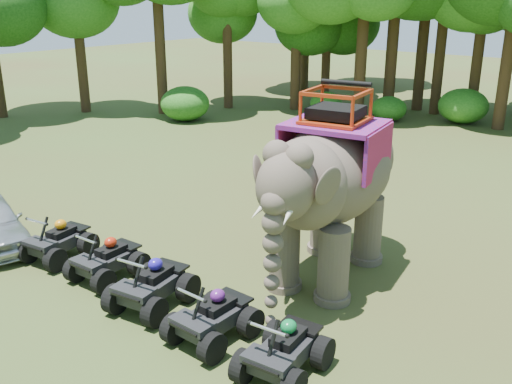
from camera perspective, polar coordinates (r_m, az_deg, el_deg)
ground at (r=13.72m, az=-3.19°, el=-8.81°), size 110.00×110.00×0.00m
elephant at (r=13.24m, az=7.50°, el=0.72°), size 3.25×5.74×4.55m
atv_0 at (r=15.37m, az=-19.27°, el=-4.16°), size 1.47×1.85×1.25m
atv_1 at (r=13.98m, az=-14.72°, el=-6.06°), size 1.31×1.74×1.24m
atv_2 at (r=12.54m, az=-10.40°, el=-8.54°), size 1.59×1.99×1.33m
atv_3 at (r=11.32m, az=-4.36°, el=-11.74°), size 1.26×1.72×1.27m
atv_4 at (r=10.37m, az=2.83°, el=-14.90°), size 1.43×1.83×1.26m
tree_0 at (r=30.64m, az=24.15°, el=14.30°), size 6.51×6.51×9.31m
tree_26 at (r=34.04m, az=-17.30°, el=14.69°), size 5.91×5.91×8.45m
tree_27 at (r=32.58m, az=-9.66°, el=15.68°), size 6.38×6.38×9.11m
tree_28 at (r=33.92m, az=-2.88°, el=14.85°), size 5.39×5.39×7.70m
tree_29 at (r=33.44m, az=4.06°, el=15.86°), size 6.29×6.29×8.98m
tree_30 at (r=31.57m, az=10.67°, el=15.99°), size 6.75×6.75×9.64m
tree_31 at (r=33.53m, az=18.12°, el=14.88°), size 6.18×6.18×8.83m
tree_33 at (r=32.79m, az=13.71°, el=16.98°), size 7.61×7.61×10.87m
tree_35 at (r=42.37m, az=10.68°, el=16.93°), size 6.93×6.93×9.90m
tree_36 at (r=39.88m, az=4.99°, el=17.25°), size 7.13×7.13×10.18m
tree_38 at (r=32.57m, az=21.47°, el=13.98°), size 5.84×5.84×8.35m
tree_39 at (r=43.96m, az=10.54°, el=17.32°), size 7.27×7.27×10.38m
tree_40 at (r=34.44m, az=16.56°, el=16.41°), size 7.25×7.25×10.36m
tree_44 at (r=35.07m, az=7.08°, el=14.45°), size 5.02×5.02×7.17m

